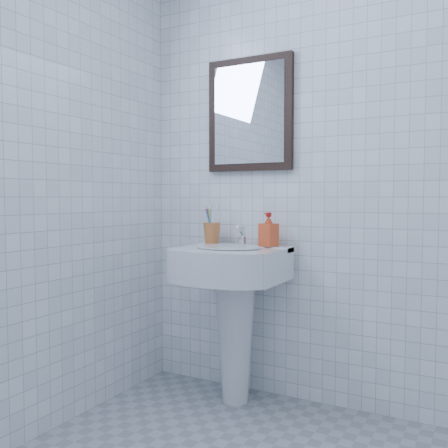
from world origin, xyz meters
The scene contains 6 objects.
wall_back centered at (0.00, 1.20, 1.25)m, with size 2.20×0.02×2.50m, color white.
washbasin centered at (-0.49, 0.99, 0.56)m, with size 0.55×0.40×0.84m.
faucet centered at (-0.49, 1.09, 0.88)m, with size 0.05×0.10×0.11m.
toothbrush_cup centered at (-0.68, 1.09, 0.89)m, with size 0.10×0.10×0.12m, color #BC6530, non-canonical shape.
soap_dispenser centered at (-0.34, 1.10, 0.92)m, with size 0.08×0.08×0.18m, color red.
wall_mirror centered at (-0.49, 1.18, 1.55)m, with size 0.50×0.04×0.62m.
Camera 1 is at (0.70, -1.33, 1.09)m, focal length 40.00 mm.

